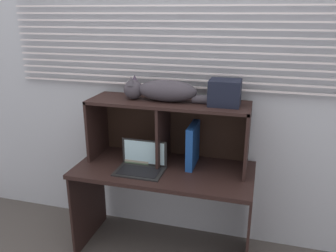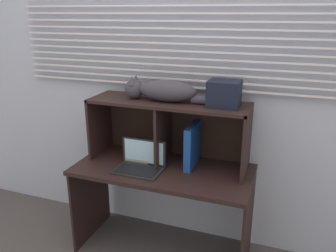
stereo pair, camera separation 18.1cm
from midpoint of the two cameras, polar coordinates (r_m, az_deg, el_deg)
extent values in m
cube|color=#B5BCC3|center=(2.63, -0.65, 6.89)|extent=(4.40, 0.04, 2.50)
cube|color=silver|center=(2.58, -0.96, 6.64)|extent=(2.59, 0.02, 0.01)
cube|color=silver|center=(2.57, -0.96, 7.77)|extent=(2.59, 0.02, 0.01)
cube|color=silver|center=(2.56, -0.97, 8.91)|extent=(2.59, 0.02, 0.01)
cube|color=silver|center=(2.55, -0.98, 10.06)|extent=(2.59, 0.02, 0.01)
cube|color=silver|center=(2.55, -0.98, 11.22)|extent=(2.59, 0.02, 0.01)
cube|color=silver|center=(2.54, -0.99, 12.38)|extent=(2.59, 0.02, 0.01)
cube|color=silver|center=(2.54, -1.00, 13.55)|extent=(2.59, 0.02, 0.01)
cube|color=silver|center=(2.53, -1.00, 14.72)|extent=(2.59, 0.02, 0.01)
cube|color=silver|center=(2.53, -1.01, 15.90)|extent=(2.59, 0.02, 0.01)
cube|color=silver|center=(2.53, -1.02, 17.07)|extent=(2.59, 0.02, 0.01)
cube|color=silver|center=(2.53, -1.02, 18.25)|extent=(2.59, 0.02, 0.01)
cube|color=silver|center=(2.53, -1.03, 19.43)|extent=(2.59, 0.02, 0.01)
cube|color=black|center=(2.50, -2.79, -7.36)|extent=(1.28, 0.60, 0.03)
cube|color=black|center=(2.91, -14.85, -11.92)|extent=(0.02, 0.54, 0.67)
cube|color=black|center=(2.57, 11.35, -15.96)|extent=(0.02, 0.54, 0.67)
cube|color=black|center=(2.44, -2.13, 3.86)|extent=(1.16, 0.35, 0.02)
cube|color=black|center=(2.72, -13.56, 0.00)|extent=(0.02, 0.35, 0.47)
cube|color=black|center=(2.40, 10.99, -2.32)|extent=(0.02, 0.35, 0.47)
cube|color=black|center=(2.52, -2.85, -1.27)|extent=(0.02, 0.33, 0.45)
cube|color=black|center=(2.66, -0.95, 0.09)|extent=(1.16, 0.01, 0.47)
ellipsoid|color=#3A363C|center=(2.42, -2.27, 5.86)|extent=(0.43, 0.17, 0.15)
sphere|color=#3A363C|center=(2.51, -7.87, 6.01)|extent=(0.14, 0.14, 0.14)
cone|color=#3C393F|center=(2.46, -8.26, 7.42)|extent=(0.06, 0.06, 0.06)
cone|color=#3A3141|center=(2.53, -7.63, 7.72)|extent=(0.06, 0.06, 0.06)
cylinder|color=#3A363C|center=(2.36, 4.45, 4.33)|extent=(0.21, 0.06, 0.06)
cube|color=black|center=(2.45, -6.90, -7.54)|extent=(0.34, 0.23, 0.01)
cube|color=black|center=(2.50, -6.03, -4.40)|extent=(0.34, 0.01, 0.19)
cube|color=#B2E0EA|center=(2.50, -6.06, -4.43)|extent=(0.30, 0.00, 0.17)
cube|color=black|center=(2.44, -7.01, -7.51)|extent=(0.29, 0.16, 0.00)
cube|color=navy|center=(2.48, 2.06, -3.22)|extent=(0.05, 0.27, 0.31)
cube|color=#455E44|center=(2.66, -6.30, -5.24)|extent=(0.18, 0.25, 0.02)
cube|color=#9C9682|center=(2.65, -6.29, -4.87)|extent=(0.18, 0.25, 0.02)
cube|color=black|center=(2.33, 7.24, 5.50)|extent=(0.21, 0.18, 0.17)
camera|label=1|loc=(0.09, -92.08, -0.69)|focal=36.64mm
camera|label=2|loc=(0.09, 87.92, 0.69)|focal=36.64mm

